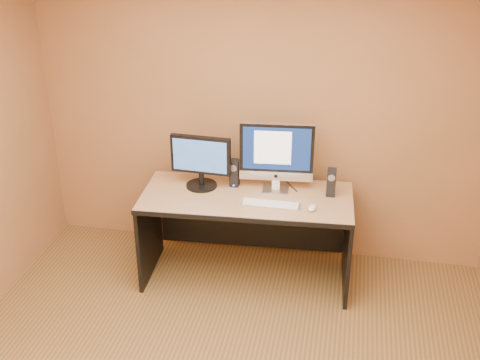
{
  "coord_description": "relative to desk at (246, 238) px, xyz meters",
  "views": [
    {
      "loc": [
        0.76,
        -2.89,
        3.09
      ],
      "look_at": [
        -0.07,
        1.35,
        1.0
      ],
      "focal_mm": 45.0,
      "sensor_mm": 36.0,
      "label": 1
    }
  ],
  "objects": [
    {
      "name": "walls",
      "position": [
        0.03,
        -1.45,
        0.9
      ],
      "size": [
        4.0,
        4.0,
        2.6
      ],
      "primitive_type": null,
      "color": "#9E613F",
      "rests_on": "ground"
    },
    {
      "name": "ceiling",
      "position": [
        0.03,
        -1.45,
        2.2
      ],
      "size": [
        4.0,
        4.0,
        0.0
      ],
      "primitive_type": "plane",
      "color": "white",
      "rests_on": "walls"
    },
    {
      "name": "desk",
      "position": [
        0.0,
        0.0,
        0.0
      ],
      "size": [
        1.78,
        0.86,
        0.81
      ],
      "primitive_type": null,
      "rotation": [
        0.0,
        0.0,
        0.06
      ],
      "color": "#AB7955",
      "rests_on": "ground"
    },
    {
      "name": "imac",
      "position": [
        0.22,
        0.16,
        0.7
      ],
      "size": [
        0.64,
        0.28,
        0.6
      ],
      "primitive_type": null,
      "rotation": [
        0.0,
        0.0,
        0.09
      ],
      "color": "#B8B9BD",
      "rests_on": "desk"
    },
    {
      "name": "second_monitor",
      "position": [
        -0.41,
        0.1,
        0.63
      ],
      "size": [
        0.54,
        0.29,
        0.46
      ],
      "primitive_type": null,
      "rotation": [
        0.0,
        0.0,
        -0.05
      ],
      "color": "black",
      "rests_on": "desk"
    },
    {
      "name": "speaker_left",
      "position": [
        -0.14,
        0.17,
        0.52
      ],
      "size": [
        0.08,
        0.08,
        0.24
      ],
      "primitive_type": null,
      "rotation": [
        0.0,
        0.0,
        -0.06
      ],
      "color": "black",
      "rests_on": "desk"
    },
    {
      "name": "speaker_right",
      "position": [
        0.68,
        0.15,
        0.52
      ],
      "size": [
        0.08,
        0.08,
        0.24
      ],
      "primitive_type": null,
      "rotation": [
        0.0,
        0.0,
        0.04
      ],
      "color": "black",
      "rests_on": "desk"
    },
    {
      "name": "keyboard",
      "position": [
        0.22,
        -0.12,
        0.41
      ],
      "size": [
        0.47,
        0.13,
        0.02
      ],
      "primitive_type": "cube",
      "rotation": [
        0.0,
        0.0,
        -0.01
      ],
      "color": "silver",
      "rests_on": "desk"
    },
    {
      "name": "mouse",
      "position": [
        0.55,
        -0.13,
        0.42
      ],
      "size": [
        0.08,
        0.12,
        0.04
      ],
      "primitive_type": "ellipsoid",
      "rotation": [
        0.0,
        0.0,
        -0.13
      ],
      "color": "silver",
      "rests_on": "desk"
    },
    {
      "name": "cable_a",
      "position": [
        0.34,
        0.26,
        0.41
      ],
      "size": [
        0.13,
        0.21,
        0.01
      ],
      "primitive_type": "cylinder",
      "rotation": [
        1.57,
        0.0,
        0.56
      ],
      "color": "black",
      "rests_on": "desk"
    },
    {
      "name": "cable_b",
      "position": [
        0.22,
        0.29,
        0.41
      ],
      "size": [
        0.1,
        0.18,
        0.01
      ],
      "primitive_type": "cylinder",
      "rotation": [
        1.57,
        0.0,
        -0.5
      ],
      "color": "black",
      "rests_on": "desk"
    }
  ]
}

